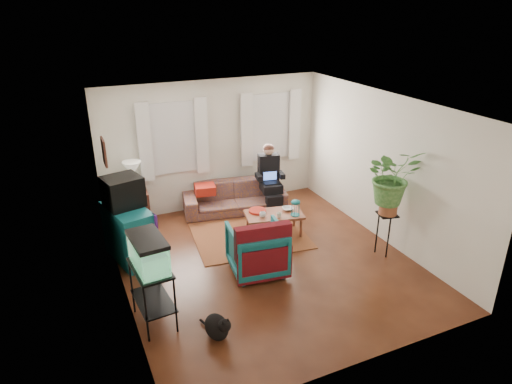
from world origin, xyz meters
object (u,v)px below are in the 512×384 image
aquarium_stand (153,295)px  coffee_table (274,224)px  sofa (234,193)px  armchair (257,247)px  side_table (137,208)px  dresser (129,233)px  plant_stand (385,234)px

aquarium_stand → coffee_table: 2.98m
sofa → armchair: bearing=-92.2°
armchair → aquarium_stand: bearing=25.4°
side_table → armchair: size_ratio=0.78×
sofa → aquarium_stand: 3.60m
sofa → dresser: 2.47m
armchair → side_table: bearing=-52.7°
sofa → aquarium_stand: aquarium_stand is taller
armchair → plant_stand: bearing=176.8°
sofa → coffee_table: size_ratio=1.99×
sofa → plant_stand: (1.67, -2.62, -0.02)m
dresser → plant_stand: bearing=-36.1°
side_table → coffee_table: side_table is taller
coffee_table → armchair: bearing=-116.6°
dresser → aquarium_stand: 1.79m
dresser → armchair: dresser is taller
dresser → coffee_table: (2.53, -0.24, -0.25)m
aquarium_stand → sofa: bearing=46.3°
armchair → coffee_table: size_ratio=0.83×
armchair → dresser: bearing=-27.4°
aquarium_stand → plant_stand: 3.94m
sofa → dresser: bearing=-145.3°
aquarium_stand → plant_stand: aquarium_stand is taller
aquarium_stand → armchair: (1.76, 0.57, 0.00)m
aquarium_stand → armchair: 1.85m
sofa → armchair: (-0.51, -2.22, 0.03)m
sofa → plant_stand: size_ratio=2.72×
coffee_table → plant_stand: size_ratio=1.37×
side_table → plant_stand: bearing=-38.4°
dresser → coffee_table: size_ratio=1.00×
coffee_table → plant_stand: bearing=-32.5°
coffee_table → side_table: bearing=158.6°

